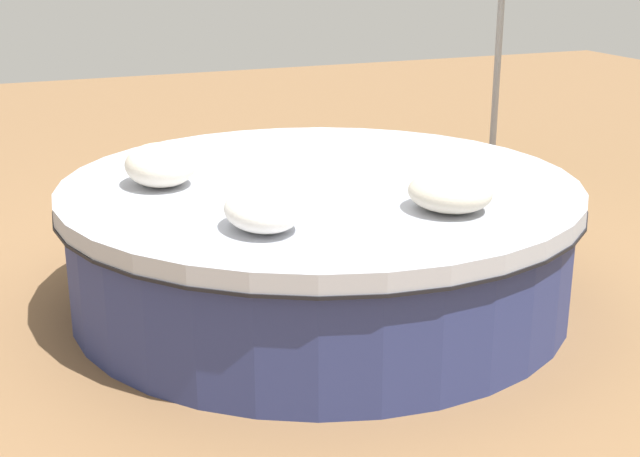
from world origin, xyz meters
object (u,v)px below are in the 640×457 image
(round_bed, at_px, (320,239))
(throw_pillow_0, at_px, (160,165))
(throw_pillow_1, at_px, (263,210))
(throw_pillow_2, at_px, (450,192))

(round_bed, relative_size, throw_pillow_0, 6.46)
(throw_pillow_0, distance_m, throw_pillow_1, 0.87)
(throw_pillow_0, xyz_separation_m, throw_pillow_1, (0.84, 0.24, -0.02))
(throw_pillow_0, bearing_deg, round_bed, 74.06)
(throw_pillow_1, bearing_deg, round_bed, 140.54)
(throw_pillow_1, height_order, throw_pillow_2, same)
(throw_pillow_2, bearing_deg, round_bed, -152.98)
(throw_pillow_0, xyz_separation_m, throw_pillow_2, (0.89, 1.10, -0.02))
(round_bed, xyz_separation_m, throw_pillow_2, (0.68, 0.35, 0.39))
(round_bed, xyz_separation_m, throw_pillow_0, (-0.21, -0.75, 0.41))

